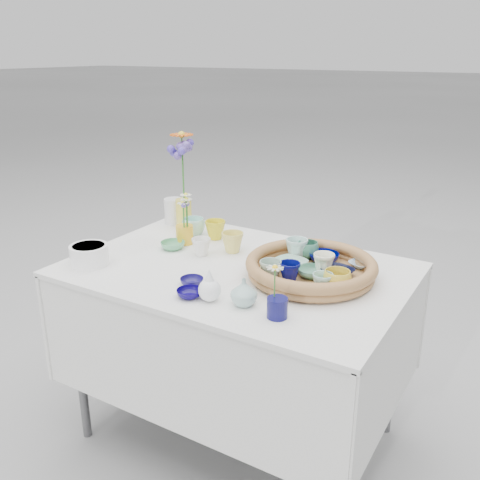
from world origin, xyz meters
The scene contains 34 objects.
ground centered at (0.00, 0.00, 0.00)m, with size 80.00×80.00×0.00m, color #9B9B9B.
display_table centered at (0.00, 0.00, 0.00)m, with size 1.26×0.86×0.77m, color white, non-canonical shape.
wicker_tray centered at (0.28, 0.05, 0.80)m, with size 0.47×0.47×0.08m, color brown, non-canonical shape.
tray_ceramic_0 centered at (0.28, 0.18, 0.80)m, with size 0.11×0.11×0.04m, color #000559.
tray_ceramic_1 centered at (0.37, 0.08, 0.80)m, with size 0.11×0.11×0.03m, color black.
tray_ceramic_2 centered at (0.41, -0.04, 0.82)m, with size 0.09×0.09×0.07m, color gold.
tray_ceramic_3 centered at (0.29, 0.03, 0.80)m, with size 0.10×0.10×0.03m, color #528E73.
tray_ceramic_4 centered at (0.18, -0.07, 0.82)m, with size 0.08×0.08×0.07m, color #87A390.
tray_ceramic_5 centered at (0.19, 0.06, 0.80)m, with size 0.12×0.12×0.03m, color #91C3AC.
tray_ceramic_6 centered at (0.17, 0.16, 0.82)m, with size 0.09×0.09×0.08m, color silver.
tray_ceramic_7 centered at (0.31, 0.08, 0.82)m, with size 0.08×0.08×0.07m, color white.
tray_ceramic_8 centered at (0.42, 0.20, 0.79)m, with size 0.08×0.08×0.02m, color #A1CBF8.
tray_ceramic_9 centered at (0.24, -0.05, 0.82)m, with size 0.07×0.07×0.07m, color #060957.
tray_ceramic_10 centered at (0.16, -0.04, 0.80)m, with size 0.08×0.08×0.02m, color #D5BB79.
tray_ceramic_11 centered at (0.38, -0.07, 0.82)m, with size 0.07×0.07×0.07m, color #97CBC1.
tray_ceramic_12 centered at (0.21, 0.19, 0.82)m, with size 0.08×0.08×0.07m, color #3C7C62.
loose_ceramic_0 centered at (-0.25, 0.23, 0.81)m, with size 0.09×0.09×0.08m, color gold.
loose_ceramic_1 centered at (-0.10, 0.13, 0.81)m, with size 0.09×0.09×0.08m, color #DCCC5C.
loose_ceramic_2 centered at (-0.33, 0.03, 0.78)m, with size 0.10×0.10×0.03m, color #56A570.
loose_ceramic_3 centered at (-0.19, 0.04, 0.80)m, with size 0.08×0.08×0.07m, color white.
loose_ceramic_4 centered at (-0.06, -0.22, 0.78)m, with size 0.08×0.08×0.03m, color #161052.
loose_ceramic_5 centered at (-0.36, 0.22, 0.80)m, with size 0.10×0.10×0.08m, color #AEEBDC.
loose_ceramic_6 centered at (0.00, -0.30, 0.78)m, with size 0.09×0.09×0.03m, color #0B034E.
fluted_bowl centered at (-0.51, -0.26, 0.80)m, with size 0.15×0.15×0.08m, color white, non-canonical shape.
bud_vase_paleblue centered at (0.07, -0.29, 0.82)m, with size 0.08×0.08×0.12m, color white, non-canonical shape.
bud_vase_seafoam centered at (0.18, -0.26, 0.81)m, with size 0.09×0.09×0.09m, color #97BBB4.
bud_vase_cobalt centered at (0.31, -0.28, 0.80)m, with size 0.07×0.07×0.07m, color #0E0D4A.
single_daisy centered at (0.30, -0.27, 0.88)m, with size 0.06×0.06×0.12m, color beige, non-canonical shape.
tall_vase_yellow centered at (-0.46, 0.29, 0.83)m, with size 0.07×0.07×0.14m, color yellow.
gerbera centered at (-0.46, 0.29, 1.05)m, with size 0.12×0.12×0.31m, color #E85D12, non-canonical shape.
hydrangea centered at (-0.46, 0.29, 1.01)m, with size 0.09×0.09×0.32m, color #5F46A4, non-canonical shape.
white_pitcher centered at (-0.54, 0.31, 0.83)m, with size 0.13×0.09×0.12m, color silver, non-canonical shape.
daisy_cup centered at (-0.33, 0.12, 0.80)m, with size 0.07×0.07×0.08m, color gold.
daisy_posy centered at (-0.32, 0.11, 0.92)m, with size 0.08×0.08×0.14m, color white, non-canonical shape.
Camera 1 is at (0.97, -1.61, 1.55)m, focal length 40.00 mm.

